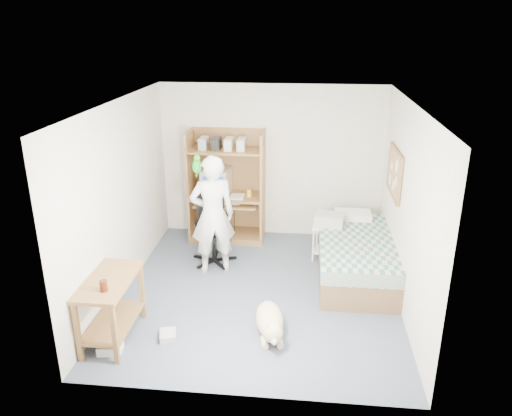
# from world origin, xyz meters

# --- Properties ---
(floor) EXTENTS (4.00, 4.00, 0.00)m
(floor) POSITION_xyz_m (0.00, 0.00, 0.00)
(floor) COLOR #46535F
(floor) RESTS_ON ground
(wall_back) EXTENTS (3.60, 0.02, 2.50)m
(wall_back) POSITION_xyz_m (0.00, 2.00, 1.25)
(wall_back) COLOR beige
(wall_back) RESTS_ON floor
(wall_right) EXTENTS (0.02, 4.00, 2.50)m
(wall_right) POSITION_xyz_m (1.80, 0.00, 1.25)
(wall_right) COLOR beige
(wall_right) RESTS_ON floor
(wall_left) EXTENTS (0.02, 4.00, 2.50)m
(wall_left) POSITION_xyz_m (-1.80, 0.00, 1.25)
(wall_left) COLOR beige
(wall_left) RESTS_ON floor
(ceiling) EXTENTS (3.60, 4.00, 0.02)m
(ceiling) POSITION_xyz_m (0.00, 0.00, 2.50)
(ceiling) COLOR white
(ceiling) RESTS_ON wall_back
(computer_hutch) EXTENTS (1.20, 0.63, 1.80)m
(computer_hutch) POSITION_xyz_m (-0.70, 1.74, 0.82)
(computer_hutch) COLOR brown
(computer_hutch) RESTS_ON floor
(bed) EXTENTS (1.02, 2.02, 0.66)m
(bed) POSITION_xyz_m (1.30, 0.62, 0.29)
(bed) COLOR brown
(bed) RESTS_ON floor
(side_desk) EXTENTS (0.50, 1.00, 0.75)m
(side_desk) POSITION_xyz_m (-1.55, -1.20, 0.49)
(side_desk) COLOR brown
(side_desk) RESTS_ON floor
(corkboard) EXTENTS (0.04, 0.94, 0.66)m
(corkboard) POSITION_xyz_m (1.77, 0.90, 1.45)
(corkboard) COLOR olive
(corkboard) RESTS_ON wall_right
(office_chair) EXTENTS (0.59, 0.60, 1.04)m
(office_chair) POSITION_xyz_m (-0.78, 0.84, 0.37)
(office_chair) COLOR black
(office_chair) RESTS_ON floor
(person) EXTENTS (0.73, 0.60, 1.72)m
(person) POSITION_xyz_m (-0.71, 0.54, 0.86)
(person) COLOR white
(person) RESTS_ON floor
(parrot) EXTENTS (0.13, 0.22, 0.35)m
(parrot) POSITION_xyz_m (-0.91, 0.55, 1.57)
(parrot) COLOR #14891F
(parrot) RESTS_ON person
(dog) EXTENTS (0.43, 0.99, 0.37)m
(dog) POSITION_xyz_m (0.21, -0.94, 0.16)
(dog) COLOR beige
(dog) RESTS_ON floor
(printer_cart) EXTENTS (0.52, 0.45, 0.55)m
(printer_cart) POSITION_xyz_m (0.94, 1.08, 0.36)
(printer_cart) COLOR white
(printer_cart) RESTS_ON floor
(printer) EXTENTS (0.47, 0.39, 0.18)m
(printer) POSITION_xyz_m (0.94, 1.08, 0.64)
(printer) COLOR #A9A9A5
(printer) RESTS_ON printer_cart
(crt_monitor) EXTENTS (0.46, 0.48, 0.41)m
(crt_monitor) POSITION_xyz_m (-0.87, 1.75, 0.98)
(crt_monitor) COLOR beige
(crt_monitor) RESTS_ON computer_hutch
(keyboard) EXTENTS (0.46, 0.20, 0.03)m
(keyboard) POSITION_xyz_m (-0.70, 1.58, 0.67)
(keyboard) COLOR beige
(keyboard) RESTS_ON computer_hutch
(pencil_cup) EXTENTS (0.08, 0.08, 0.12)m
(pencil_cup) POSITION_xyz_m (-0.33, 1.65, 0.82)
(pencil_cup) COLOR yellow
(pencil_cup) RESTS_ON computer_hutch
(drink_glass) EXTENTS (0.08, 0.08, 0.12)m
(drink_glass) POSITION_xyz_m (-1.50, -1.45, 0.81)
(drink_glass) COLOR #40170A
(drink_glass) RESTS_ON side_desk
(floor_box_a) EXTENTS (0.27, 0.22, 0.10)m
(floor_box_a) POSITION_xyz_m (-1.50, -1.47, 0.05)
(floor_box_a) COLOR white
(floor_box_a) RESTS_ON floor
(floor_box_b) EXTENTS (0.23, 0.26, 0.08)m
(floor_box_b) POSITION_xyz_m (-0.94, -1.16, 0.04)
(floor_box_b) COLOR #B4B3AF
(floor_box_b) RESTS_ON floor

